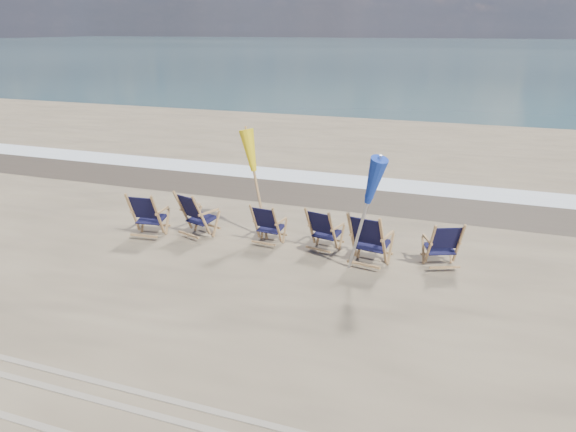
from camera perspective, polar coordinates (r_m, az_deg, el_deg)
name	(u,v)px	position (r m, az deg, el deg)	size (l,w,h in m)	color
ocean	(489,48)	(135.05, 19.78, 15.77)	(400.00, 400.00, 0.00)	#325052
surf_foam	(363,182)	(16.17, 7.59, 3.44)	(200.00, 1.40, 0.01)	silver
wet_sand_strip	(349,196)	(14.76, 6.26, 2.03)	(200.00, 2.60, 0.00)	#42362A
tire_tracks	(129,429)	(6.80, -15.89, -20.13)	(80.00, 1.30, 0.01)	gray
beach_chair_0	(158,217)	(11.80, -13.10, -0.05)	(0.65, 0.73, 1.01)	black
beach_chair_1	(201,218)	(11.57, -8.79, -0.16)	(0.65, 0.73, 1.02)	black
beach_chair_2	(277,227)	(11.10, -1.13, -1.09)	(0.57, 0.64, 0.89)	black
beach_chair_3	(333,233)	(10.77, 4.58, -1.69)	(0.59, 0.66, 0.92)	black
beach_chair_4	(383,243)	(10.14, 9.61, -2.75)	(0.69, 0.77, 1.08)	black
beach_chair_5	(459,246)	(10.55, 16.96, -2.89)	(0.60, 0.67, 0.93)	black
umbrella_yellow	(257,156)	(11.35, -3.18, 6.14)	(0.30, 0.30, 2.27)	#A87C4B
umbrella_blue	(364,179)	(9.56, 7.72, 3.74)	(0.30, 0.30, 2.29)	#A5A5AD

